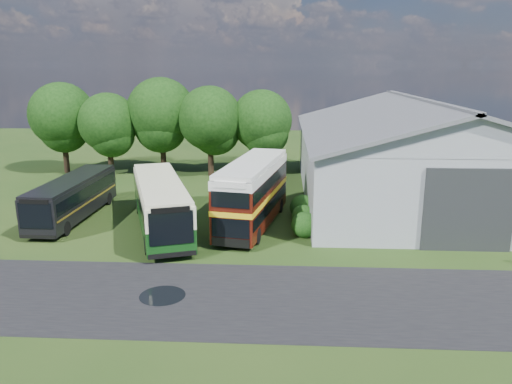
# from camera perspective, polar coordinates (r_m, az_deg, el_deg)

# --- Properties ---
(ground) EXTENTS (120.00, 120.00, 0.00)m
(ground) POSITION_cam_1_polar(r_m,az_deg,el_deg) (27.12, -6.02, -9.03)
(ground) COLOR #193611
(ground) RESTS_ON ground
(asphalt_road) EXTENTS (60.00, 8.00, 0.02)m
(asphalt_road) POSITION_cam_1_polar(r_m,az_deg,el_deg) (24.11, 0.05, -12.06)
(asphalt_road) COLOR black
(asphalt_road) RESTS_ON ground
(puddle) EXTENTS (2.20, 2.20, 0.01)m
(puddle) POSITION_cam_1_polar(r_m,az_deg,el_deg) (24.74, -10.64, -11.60)
(puddle) COLOR black
(puddle) RESTS_ON ground
(storage_shed) EXTENTS (18.80, 24.80, 8.15)m
(storage_shed) POSITION_cam_1_polar(r_m,az_deg,el_deg) (42.48, 17.96, 4.75)
(storage_shed) COLOR gray
(storage_shed) RESTS_ON ground
(tree_left_a) EXTENTS (6.46, 6.46, 9.12)m
(tree_left_a) POSITION_cam_1_polar(r_m,az_deg,el_deg) (54.06, -21.29, 8.21)
(tree_left_a) COLOR black
(tree_left_a) RESTS_ON ground
(tree_left_b) EXTENTS (5.78, 5.78, 8.16)m
(tree_left_b) POSITION_cam_1_polar(r_m,az_deg,el_deg) (51.34, -16.55, 7.61)
(tree_left_b) COLOR black
(tree_left_b) RESTS_ON ground
(tree_mid) EXTENTS (6.80, 6.80, 9.60)m
(tree_mid) POSITION_cam_1_polar(r_m,az_deg,el_deg) (51.05, -10.77, 8.97)
(tree_mid) COLOR black
(tree_mid) RESTS_ON ground
(tree_right_a) EXTENTS (6.26, 6.26, 8.83)m
(tree_right_a) POSITION_cam_1_polar(r_m,az_deg,el_deg) (49.16, -5.30, 8.38)
(tree_right_a) COLOR black
(tree_right_a) RESTS_ON ground
(tree_right_b) EXTENTS (5.98, 5.98, 8.45)m
(tree_right_b) POSITION_cam_1_polar(r_m,az_deg,el_deg) (49.50, 0.64, 8.19)
(tree_right_b) COLOR black
(tree_right_b) RESTS_ON ground
(shrub_front) EXTENTS (1.70, 1.70, 1.70)m
(shrub_front) POSITION_cam_1_polar(r_m,az_deg,el_deg) (32.42, 5.53, -5.05)
(shrub_front) COLOR #194714
(shrub_front) RESTS_ON ground
(shrub_mid) EXTENTS (1.60, 1.60, 1.60)m
(shrub_mid) POSITION_cam_1_polar(r_m,az_deg,el_deg) (34.31, 5.40, -3.95)
(shrub_mid) COLOR #194714
(shrub_mid) RESTS_ON ground
(shrub_back) EXTENTS (1.80, 1.80, 1.80)m
(shrub_back) POSITION_cam_1_polar(r_m,az_deg,el_deg) (36.22, 5.29, -2.96)
(shrub_back) COLOR #194714
(shrub_back) RESTS_ON ground
(bus_green_single) EXTENTS (6.72, 12.52, 3.38)m
(bus_green_single) POSITION_cam_1_polar(r_m,az_deg,el_deg) (33.61, -10.85, -1.33)
(bus_green_single) COLOR black
(bus_green_single) RESTS_ON ground
(bus_maroon_double) EXTENTS (4.62, 10.81, 4.51)m
(bus_maroon_double) POSITION_cam_1_polar(r_m,az_deg,el_deg) (33.79, -0.36, -0.19)
(bus_maroon_double) COLOR black
(bus_maroon_double) RESTS_ON ground
(bus_dark_single) EXTENTS (2.72, 10.66, 2.92)m
(bus_dark_single) POSITION_cam_1_polar(r_m,az_deg,el_deg) (37.89, -20.16, -0.57)
(bus_dark_single) COLOR black
(bus_dark_single) RESTS_ON ground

